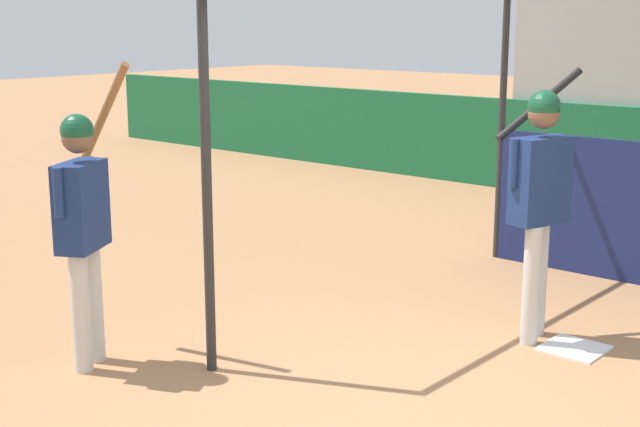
{
  "coord_description": "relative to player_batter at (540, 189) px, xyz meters",
  "views": [
    {
      "loc": [
        2.96,
        -4.18,
        2.43
      ],
      "look_at": [
        -1.1,
        0.57,
        1.05
      ],
      "focal_mm": 50.0,
      "sensor_mm": 36.0,
      "label": 1
    }
  ],
  "objects": [
    {
      "name": "player_waiting",
      "position": [
        -2.14,
        -2.54,
        -0.08
      ],
      "size": [
        0.67,
        0.66,
        2.13
      ],
      "rotation": [
        0.0,
        0.0,
        2.08
      ],
      "color": "silver",
      "rests_on": "ground"
    },
    {
      "name": "home_plate",
      "position": [
        0.36,
        -0.01,
        -1.17
      ],
      "size": [
        0.44,
        0.44,
        0.02
      ],
      "color": "white",
      "rests_on": "ground"
    },
    {
      "name": "ground_plane",
      "position": [
        0.04,
        -1.85,
        -1.18
      ],
      "size": [
        60.0,
        60.0,
        0.0
      ],
      "primitive_type": "plane",
      "color": "#A8754C"
    },
    {
      "name": "player_batter",
      "position": [
        0.0,
        0.0,
        0.0
      ],
      "size": [
        0.59,
        0.95,
        2.05
      ],
      "rotation": [
        0.0,
        0.0,
        1.27
      ],
      "color": "silver",
      "rests_on": "ground"
    }
  ]
}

